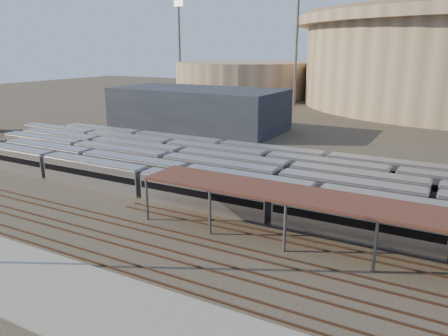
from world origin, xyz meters
The scene contains 10 objects.
ground centered at (0.00, 0.00, 0.00)m, with size 420.00×420.00×0.00m, color #383026.
apron centered at (-5.00, -15.00, 0.10)m, with size 50.00×9.00×0.20m, color gray.
subway_trains centered at (3.45, 18.50, 1.80)m, with size 124.01×23.90×3.60m.
inspection_shed centered at (22.00, 4.00, 4.98)m, with size 60.30×6.00×5.30m.
empty_tracks centered at (0.00, -5.00, 0.09)m, with size 170.00×9.62×0.18m.
secondary_arena centered at (-60.00, 130.00, 7.00)m, with size 56.00×56.00×14.00m, color tan.
service_building centered at (-35.00, 55.00, 5.00)m, with size 42.00×20.00×10.00m, color #1E232D.
floodlight_0 centered at (-30.00, 110.00, 20.65)m, with size 4.00×1.00×38.40m.
floodlight_1 centered at (-85.00, 120.00, 20.65)m, with size 4.00×1.00×38.40m.
floodlight_3 centered at (-10.00, 160.00, 20.65)m, with size 4.00×1.00×38.40m.
Camera 1 is at (23.21, -36.31, 19.53)m, focal length 35.00 mm.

